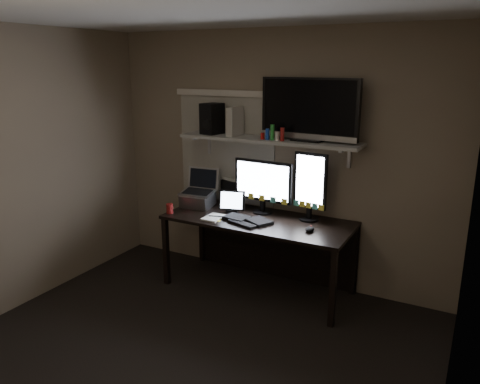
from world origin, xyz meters
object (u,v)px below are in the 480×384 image
Objects in this scene: desk at (263,232)px; monitor_portrait at (310,186)px; tablet at (232,202)px; cup at (170,209)px; laptop at (197,189)px; keyboard at (248,220)px; monitor_landscape at (263,186)px; mouse at (310,229)px; game_console at (235,121)px; tv at (309,110)px; speaker at (212,119)px.

desk is 0.68m from monitor_portrait.
tablet reaches higher than cup.
laptop is (-1.17, -0.14, -0.14)m from monitor_portrait.
monitor_landscape is at bearing 104.99° from keyboard.
monitor_landscape is at bearing 150.46° from mouse.
monitor_portrait reaches higher than mouse.
game_console reaches higher than tablet.
cup is (-0.79, -0.15, 0.03)m from keyboard.
tv reaches higher than cup.
monitor_portrait is 1.70× the size of laptop.
tablet is 0.28× the size of tv.
speaker is at bearing -178.88° from game_console.
tablet is (-0.27, -0.14, -0.16)m from monitor_landscape.
mouse is at bearing 6.36° from cup.
tablet is 0.86m from speaker.
tv reaches higher than desk.
tablet is at bearing -6.27° from laptop.
tv is at bearing 2.97° from game_console.
keyboard is (-0.50, -0.30, -0.32)m from monitor_portrait.
monitor_landscape is 2.37× the size of tablet.
keyboard is 1.10m from speaker.
mouse is (0.56, -0.22, 0.20)m from desk.
tv is (-0.05, 0.03, 0.70)m from monitor_portrait.
game_console reaches higher than mouse.
keyboard is 4.06× the size of mouse.
tv is (1.12, 0.17, 0.84)m from laptop.
mouse is at bearing -25.79° from tablet.
monitor_portrait is (0.48, 0.00, 0.06)m from monitor_landscape.
monitor_portrait is at bearing 4.18° from monitor_landscape.
laptop is 0.73m from speaker.
speaker is at bearing 63.57° from cup.
monitor_portrait is at bearing 9.45° from desk.
laptop is at bearing -157.34° from game_console.
cup is at bearing -153.69° from tv.
mouse is (0.62, 0.01, 0.01)m from keyboard.
tv is (0.45, 0.33, 1.02)m from keyboard.
monitor_landscape is 0.70m from laptop.
cup is 0.32× the size of speaker.
mouse is at bearing -60.87° from monitor_portrait.
laptop is at bearing -175.07° from desk.
speaker is at bearing -177.42° from monitor_landscape.
mouse is 0.38× the size of speaker.
speaker is (-0.58, 0.01, 0.63)m from monitor_landscape.
mouse is at bearing -12.91° from laptop.
laptop is 1.26× the size of speaker.
monitor_portrait is at bearing 48.96° from keyboard.
keyboard is 1.16m from tv.
game_console reaches higher than monitor_landscape.
monitor_portrait is at bearing -5.13° from tablet.
monitor_landscape is at bearing -0.95° from game_console.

